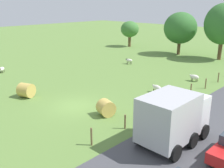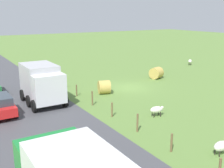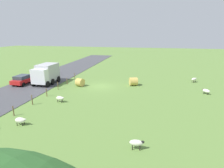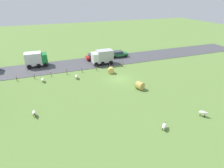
{
  "view_description": "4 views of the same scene",
  "coord_description": "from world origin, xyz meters",
  "px_view_note": "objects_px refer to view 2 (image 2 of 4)",
  "views": [
    {
      "loc": [
        16.65,
        -12.52,
        8.45
      ],
      "look_at": [
        0.22,
        4.31,
        1.07
      ],
      "focal_mm": 41.64,
      "sensor_mm": 36.0,
      "label": 1
    },
    {
      "loc": [
        15.79,
        22.44,
        7.37
      ],
      "look_at": [
        2.5,
        0.72,
        0.88
      ],
      "focal_mm": 44.38,
      "sensor_mm": 36.0,
      "label": 2
    },
    {
      "loc": [
        -7.96,
        27.4,
        8.35
      ],
      "look_at": [
        -1.99,
        0.49,
        0.66
      ],
      "focal_mm": 29.77,
      "sensor_mm": 36.0,
      "label": 3
    },
    {
      "loc": [
        -29.68,
        12.53,
        14.85
      ],
      "look_at": [
        -2.76,
        2.55,
        0.62
      ],
      "focal_mm": 29.18,
      "sensor_mm": 36.0,
      "label": 4
    }
  ],
  "objects_px": {
    "sheep_1": "(190,61)",
    "sheep_3": "(221,146)",
    "hay_bale_0": "(104,87)",
    "truck_2": "(42,83)",
    "hay_bale_1": "(156,73)",
    "sheep_0": "(157,110)"
  },
  "relations": [
    {
      "from": "hay_bale_0",
      "to": "truck_2",
      "type": "distance_m",
      "value": 6.04
    },
    {
      "from": "sheep_1",
      "to": "hay_bale_1",
      "type": "bearing_deg",
      "value": 22.75
    },
    {
      "from": "sheep_0",
      "to": "sheep_3",
      "type": "bearing_deg",
      "value": 82.97
    },
    {
      "from": "sheep_1",
      "to": "hay_bale_0",
      "type": "xyz_separation_m",
      "value": [
        18.32,
        6.47,
        0.08
      ]
    },
    {
      "from": "truck_2",
      "to": "hay_bale_1",
      "type": "bearing_deg",
      "value": -171.12
    },
    {
      "from": "sheep_3",
      "to": "hay_bale_1",
      "type": "distance_m",
      "value": 17.99
    },
    {
      "from": "sheep_3",
      "to": "hay_bale_1",
      "type": "relative_size",
      "value": 0.86
    },
    {
      "from": "sheep_1",
      "to": "sheep_3",
      "type": "bearing_deg",
      "value": 46.64
    },
    {
      "from": "hay_bale_0",
      "to": "truck_2",
      "type": "relative_size",
      "value": 0.26
    },
    {
      "from": "sheep_0",
      "to": "sheep_1",
      "type": "relative_size",
      "value": 1.03
    },
    {
      "from": "sheep_1",
      "to": "hay_bale_0",
      "type": "relative_size",
      "value": 0.88
    },
    {
      "from": "sheep_0",
      "to": "sheep_3",
      "type": "distance_m",
      "value": 6.23
    },
    {
      "from": "sheep_1",
      "to": "truck_2",
      "type": "distance_m",
      "value": 25.11
    },
    {
      "from": "sheep_3",
      "to": "hay_bale_0",
      "type": "relative_size",
      "value": 0.9
    },
    {
      "from": "hay_bale_0",
      "to": "hay_bale_1",
      "type": "bearing_deg",
      "value": -164.69
    },
    {
      "from": "sheep_1",
      "to": "truck_2",
      "type": "height_order",
      "value": "truck_2"
    },
    {
      "from": "truck_2",
      "to": "sheep_3",
      "type": "bearing_deg",
      "value": 112.04
    },
    {
      "from": "sheep_3",
      "to": "sheep_0",
      "type": "bearing_deg",
      "value": -97.03
    },
    {
      "from": "sheep_1",
      "to": "hay_bale_0",
      "type": "distance_m",
      "value": 19.43
    },
    {
      "from": "sheep_1",
      "to": "hay_bale_1",
      "type": "distance_m",
      "value": 10.86
    },
    {
      "from": "hay_bale_0",
      "to": "hay_bale_1",
      "type": "height_order",
      "value": "hay_bale_1"
    },
    {
      "from": "sheep_3",
      "to": "hay_bale_0",
      "type": "xyz_separation_m",
      "value": [
        -0.47,
        -13.42,
        0.15
      ]
    }
  ]
}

